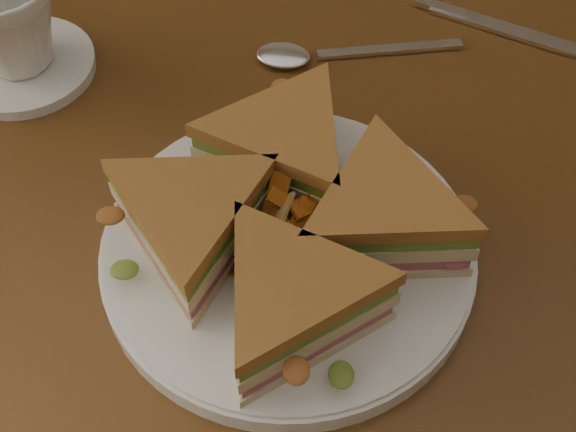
{
  "coord_description": "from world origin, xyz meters",
  "views": [
    {
      "loc": [
        0.02,
        -0.37,
        1.22
      ],
      "look_at": [
        -0.04,
        -0.05,
        0.8
      ],
      "focal_mm": 50.0,
      "sensor_mm": 36.0,
      "label": 1
    }
  ],
  "objects_px": {
    "plate": "(288,252)",
    "spoon": "(309,55)",
    "sandwich_wedges": "(288,221)",
    "saucer": "(23,66)",
    "coffee_cup": "(9,24)",
    "knife": "(520,35)",
    "table": "(342,285)"
  },
  "relations": [
    {
      "from": "sandwich_wedges",
      "to": "saucer",
      "type": "distance_m",
      "value": 0.31
    },
    {
      "from": "spoon",
      "to": "coffee_cup",
      "type": "height_order",
      "value": "coffee_cup"
    },
    {
      "from": "knife",
      "to": "saucer",
      "type": "height_order",
      "value": "saucer"
    },
    {
      "from": "plate",
      "to": "spoon",
      "type": "bearing_deg",
      "value": 94.61
    },
    {
      "from": "coffee_cup",
      "to": "saucer",
      "type": "bearing_deg",
      "value": 0.0
    },
    {
      "from": "sandwich_wedges",
      "to": "saucer",
      "type": "relative_size",
      "value": 2.31
    },
    {
      "from": "sandwich_wedges",
      "to": "saucer",
      "type": "height_order",
      "value": "sandwich_wedges"
    },
    {
      "from": "sandwich_wedges",
      "to": "spoon",
      "type": "bearing_deg",
      "value": 94.61
    },
    {
      "from": "sandwich_wedges",
      "to": "coffee_cup",
      "type": "distance_m",
      "value": 0.3
    },
    {
      "from": "spoon",
      "to": "saucer",
      "type": "height_order",
      "value": "same"
    },
    {
      "from": "plate",
      "to": "spoon",
      "type": "height_order",
      "value": "plate"
    },
    {
      "from": "plate",
      "to": "coffee_cup",
      "type": "height_order",
      "value": "coffee_cup"
    },
    {
      "from": "sandwich_wedges",
      "to": "knife",
      "type": "xyz_separation_m",
      "value": [
        0.17,
        0.27,
        -0.04
      ]
    },
    {
      "from": "sandwich_wedges",
      "to": "spoon",
      "type": "distance_m",
      "value": 0.22
    },
    {
      "from": "saucer",
      "to": "knife",
      "type": "bearing_deg",
      "value": 15.46
    },
    {
      "from": "spoon",
      "to": "coffee_cup",
      "type": "relative_size",
      "value": 2.06
    },
    {
      "from": "table",
      "to": "sandwich_wedges",
      "type": "distance_m",
      "value": 0.16
    },
    {
      "from": "table",
      "to": "knife",
      "type": "xyz_separation_m",
      "value": [
        0.13,
        0.23,
        0.1
      ]
    },
    {
      "from": "knife",
      "to": "coffee_cup",
      "type": "bearing_deg",
      "value": -146.74
    },
    {
      "from": "plate",
      "to": "coffee_cup",
      "type": "xyz_separation_m",
      "value": [
        -0.26,
        0.16,
        0.04
      ]
    },
    {
      "from": "sandwich_wedges",
      "to": "coffee_cup",
      "type": "xyz_separation_m",
      "value": [
        -0.26,
        0.16,
        0.01
      ]
    },
    {
      "from": "saucer",
      "to": "sandwich_wedges",
      "type": "bearing_deg",
      "value": -31.39
    },
    {
      "from": "knife",
      "to": "saucer",
      "type": "distance_m",
      "value": 0.44
    },
    {
      "from": "sandwich_wedges",
      "to": "coffee_cup",
      "type": "relative_size",
      "value": 3.28
    },
    {
      "from": "spoon",
      "to": "knife",
      "type": "xyz_separation_m",
      "value": [
        0.18,
        0.06,
        -0.0
      ]
    },
    {
      "from": "table",
      "to": "sandwich_wedges",
      "type": "height_order",
      "value": "sandwich_wedges"
    },
    {
      "from": "sandwich_wedges",
      "to": "knife",
      "type": "relative_size",
      "value": 1.37
    },
    {
      "from": "plate",
      "to": "spoon",
      "type": "xyz_separation_m",
      "value": [
        -0.02,
        0.21,
        -0.0
      ]
    },
    {
      "from": "table",
      "to": "plate",
      "type": "bearing_deg",
      "value": -128.75
    },
    {
      "from": "table",
      "to": "saucer",
      "type": "xyz_separation_m",
      "value": [
        -0.3,
        0.11,
        0.1
      ]
    },
    {
      "from": "sandwich_wedges",
      "to": "table",
      "type": "bearing_deg",
      "value": 51.25
    },
    {
      "from": "table",
      "to": "sandwich_wedges",
      "type": "bearing_deg",
      "value": -128.75
    }
  ]
}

